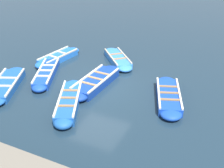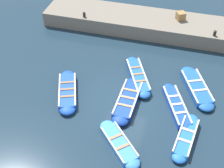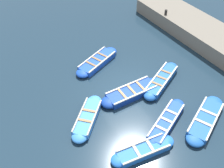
% 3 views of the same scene
% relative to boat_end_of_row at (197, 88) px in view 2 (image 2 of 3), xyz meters
% --- Properties ---
extents(ground_plane, '(120.00, 120.00, 0.00)m').
position_rel_boat_end_of_row_xyz_m(ground_plane, '(1.99, -3.85, -0.17)').
color(ground_plane, '#1C303F').
extents(boat_end_of_row, '(3.86, 2.41, 0.40)m').
position_rel_boat_end_of_row_xyz_m(boat_end_of_row, '(0.00, 0.00, 0.00)').
color(boat_end_of_row, '#1E59AD').
rests_on(boat_end_of_row, ground).
extents(boat_alongside, '(3.75, 2.30, 0.45)m').
position_rel_boat_end_of_row_xyz_m(boat_alongside, '(-0.02, -3.50, 0.03)').
color(boat_alongside, '#1E59AD').
rests_on(boat_alongside, ground).
extents(boat_bow_out, '(3.74, 2.14, 0.42)m').
position_rel_boat_end_of_row_xyz_m(boat_bow_out, '(2.31, -7.13, 0.01)').
color(boat_bow_out, '#1947B7').
rests_on(boat_bow_out, ground).
extents(boat_inner_gap, '(3.64, 2.15, 0.41)m').
position_rel_boat_end_of_row_xyz_m(boat_inner_gap, '(1.82, -0.95, 0.01)').
color(boat_inner_gap, '#1947B7').
rests_on(boat_inner_gap, ground).
extents(boat_broadside, '(3.90, 1.11, 0.45)m').
position_rel_boat_end_of_row_xyz_m(boat_broadside, '(2.08, -3.63, 0.02)').
color(boat_broadside, navy).
rests_on(boat_broadside, ground).
extents(boat_outer_left, '(2.91, 2.79, 0.39)m').
position_rel_boat_end_of_row_xyz_m(boat_outer_left, '(5.07, -3.37, -0.00)').
color(boat_outer_left, '#3884E0').
rests_on(boat_outer_left, ground).
extents(boat_stern_in, '(3.32, 1.20, 0.39)m').
position_rel_boat_end_of_row_xyz_m(boat_stern_in, '(3.82, -0.26, -0.00)').
color(boat_stern_in, blue).
rests_on(boat_stern_in, ground).
extents(quay_wall, '(3.04, 15.33, 1.05)m').
position_rel_boat_end_of_row_xyz_m(quay_wall, '(-5.60, -3.85, 0.35)').
color(quay_wall, slate).
rests_on(quay_wall, ground).
extents(bollard_north, '(0.20, 0.20, 0.35)m').
position_rel_boat_end_of_row_xyz_m(bollard_north, '(-4.43, -8.39, 1.05)').
color(bollard_north, black).
rests_on(bollard_north, quay_wall).
extents(bollard_mid_north, '(0.20, 0.20, 0.35)m').
position_rel_boat_end_of_row_xyz_m(bollard_mid_north, '(-4.43, 0.68, 1.05)').
color(bollard_mid_north, black).
rests_on(bollard_mid_north, quay_wall).
extents(wooden_crate, '(0.76, 0.76, 0.55)m').
position_rel_boat_end_of_row_xyz_m(wooden_crate, '(-5.90, -1.72, 1.15)').
color(wooden_crate, olive).
rests_on(wooden_crate, quay_wall).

